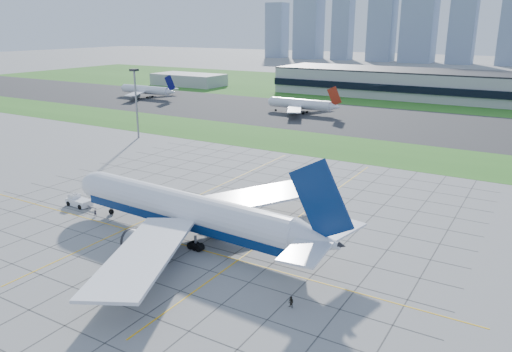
{
  "coord_description": "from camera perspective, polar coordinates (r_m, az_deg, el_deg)",
  "views": [
    {
      "loc": [
        62.89,
        -70.92,
        40.93
      ],
      "look_at": [
        5.63,
        25.03,
        7.0
      ],
      "focal_mm": 35.0,
      "sensor_mm": 36.0,
      "label": 1
    }
  ],
  "objects": [
    {
      "name": "crew_far",
      "position": [
        77.58,
        4.03,
        -14.2
      ],
      "size": [
        1.06,
        0.92,
        1.85
      ],
      "primitive_type": "imported",
      "rotation": [
        0.0,
        0.0,
        -0.28
      ],
      "color": "black",
      "rests_on": "ground"
    },
    {
      "name": "airliner",
      "position": [
        99.74,
        -7.89,
        -3.97
      ],
      "size": [
        66.12,
        66.87,
        20.8
      ],
      "rotation": [
        0.0,
        0.0,
        -0.06
      ],
      "color": "white",
      "rests_on": "ground"
    },
    {
      "name": "terminal",
      "position": [
        303.46,
        26.65,
        8.88
      ],
      "size": [
        260.0,
        43.0,
        15.8
      ],
      "color": "#B7B7B2",
      "rests_on": "ground"
    },
    {
      "name": "distant_jet_0",
      "position": [
        302.71,
        -12.39,
        9.59
      ],
      "size": [
        38.87,
        42.66,
        14.08
      ],
      "color": "white",
      "rests_on": "ground"
    },
    {
      "name": "grass_far",
      "position": [
        334.44,
        20.0,
        8.87
      ],
      "size": [
        700.0,
        145.0,
        0.04
      ],
      "primitive_type": "cube",
      "color": "#2C671D",
      "rests_on": "ground"
    },
    {
      "name": "pushback_tug",
      "position": [
        124.87,
        -19.66,
        -2.71
      ],
      "size": [
        9.34,
        3.56,
        2.58
      ],
      "rotation": [
        0.0,
        0.0,
        -0.06
      ],
      "color": "white",
      "rests_on": "ground"
    },
    {
      "name": "apron_markings",
      "position": [
        110.91,
        -6.03,
        -4.85
      ],
      "size": [
        120.0,
        130.0,
        0.03
      ],
      "color": "#474744",
      "rests_on": "ground"
    },
    {
      "name": "asphalt_taxiway",
      "position": [
        228.58,
        14.43,
        6.05
      ],
      "size": [
        700.0,
        75.0,
        0.04
      ],
      "primitive_type": "cube",
      "color": "#383838",
      "rests_on": "ground"
    },
    {
      "name": "distant_jet_1",
      "position": [
        242.69,
        5.25,
        8.19
      ],
      "size": [
        36.14,
        42.66,
        14.08
      ],
      "color": "white",
      "rests_on": "ground"
    },
    {
      "name": "city_skyline",
      "position": [
        595.52,
        25.09,
        17.14
      ],
      "size": [
        523.0,
        32.4,
        160.0
      ],
      "color": "#8698B0",
      "rests_on": "ground"
    },
    {
      "name": "light_mast",
      "position": [
        191.69,
        -13.58,
        9.01
      ],
      "size": [
        2.5,
        2.5,
        25.6
      ],
      "color": "gray",
      "rests_on": "ground"
    },
    {
      "name": "ground",
      "position": [
        103.24,
        -9.92,
        -6.73
      ],
      "size": [
        1400.0,
        1400.0,
        0.0
      ],
      "primitive_type": "plane",
      "color": "gray",
      "rests_on": "ground"
    },
    {
      "name": "crew_near",
      "position": [
        116.9,
        -17.89,
        -4.04
      ],
      "size": [
        0.7,
        0.67,
        1.61
      ],
      "primitive_type": "imported",
      "rotation": [
        0.0,
        0.0,
        0.68
      ],
      "color": "black",
      "rests_on": "ground"
    },
    {
      "name": "grass_median",
      "position": [
        177.55,
        9.24,
        3.35
      ],
      "size": [
        700.0,
        35.0,
        0.04
      ],
      "primitive_type": "cube",
      "color": "#2C671D",
      "rests_on": "ground"
    },
    {
      "name": "service_block",
      "position": [
        360.5,
        -7.7,
        10.87
      ],
      "size": [
        50.0,
        25.0,
        8.0
      ],
      "primitive_type": "cube",
      "color": "#B7B7B2",
      "rests_on": "ground"
    }
  ]
}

